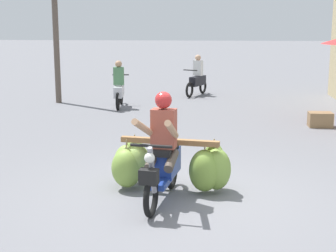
{
  "coord_description": "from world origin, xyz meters",
  "views": [
    {
      "loc": [
        0.37,
        -7.07,
        2.55
      ],
      "look_at": [
        -0.29,
        0.87,
        0.9
      ],
      "focal_mm": 54.63,
      "sensor_mm": 36.0,
      "label": 1
    }
  ],
  "objects": [
    {
      "name": "motorbike_main_loaded",
      "position": [
        -0.29,
        0.27,
        0.47
      ],
      "size": [
        1.87,
        1.89,
        1.58
      ],
      "color": "black",
      "rests_on": "ground"
    },
    {
      "name": "ground_plane",
      "position": [
        0.0,
        0.0,
        0.0
      ],
      "size": [
        120.0,
        120.0,
        0.0
      ],
      "primitive_type": "plane",
      "color": "slate"
    },
    {
      "name": "motorbike_distant_ahead_right",
      "position": [
        -0.07,
        10.55,
        0.57
      ],
      "size": [
        0.79,
        1.52,
        1.4
      ],
      "color": "black",
      "rests_on": "ground"
    },
    {
      "name": "produce_crate",
      "position": [
        3.06,
        5.41,
        0.18
      ],
      "size": [
        0.56,
        0.4,
        0.36
      ],
      "primitive_type": "cube",
      "color": "olive",
      "rests_on": "ground"
    },
    {
      "name": "motorbike_distant_ahead_left",
      "position": [
        -2.32,
        7.79,
        0.57
      ],
      "size": [
        0.5,
        1.62,
        1.4
      ],
      "color": "black",
      "rests_on": "ground"
    },
    {
      "name": "utility_pole",
      "position": [
        -4.4,
        8.57,
        2.8
      ],
      "size": [
        0.18,
        0.18,
        5.6
      ],
      "primitive_type": "cylinder",
      "color": "brown",
      "rests_on": "ground"
    }
  ]
}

